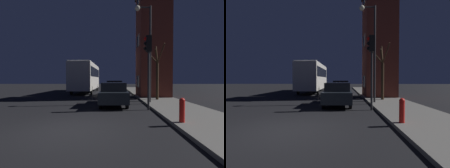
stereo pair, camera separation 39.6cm
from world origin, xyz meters
TOP-DOWN VIEW (x-y plane):
  - ground_plane at (0.00, 0.00)m, footprint 120.00×120.00m
  - brick_building at (5.34, 11.19)m, footprint 3.03×3.77m
  - streetlamp at (3.86, 6.42)m, footprint 1.15×0.37m
  - traffic_light at (3.49, 3.95)m, footprint 0.43×0.24m
  - bare_tree at (4.98, 8.00)m, footprint 1.47×2.05m
  - bus at (-2.10, 17.55)m, footprint 2.51×10.85m
  - car_near_lane at (1.57, 5.82)m, footprint 1.74×4.61m
  - car_mid_lane at (1.66, 13.24)m, footprint 1.79×4.21m
  - fire_hydrant at (4.10, 0.63)m, footprint 0.21×0.21m

SIDE VIEW (x-z plane):
  - ground_plane at x=0.00m, z-range 0.00..0.00m
  - fire_hydrant at x=4.10m, z-range 0.15..1.06m
  - car_near_lane at x=1.57m, z-range 0.03..1.54m
  - car_mid_lane at x=1.66m, z-range 0.03..1.62m
  - bus at x=-2.10m, z-range 0.35..4.11m
  - bare_tree at x=4.98m, z-range 0.12..4.51m
  - traffic_light at x=3.49m, z-range 0.91..5.07m
  - streetlamp at x=3.86m, z-range 1.08..7.80m
  - brick_building at x=5.34m, z-range 0.15..10.28m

